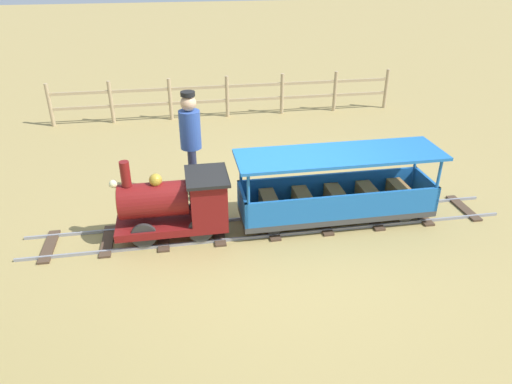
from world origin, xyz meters
TOP-DOWN VIEW (x-y plane):
  - ground_plane at (0.00, 0.00)m, footprint 60.00×60.00m
  - track at (0.00, 0.09)m, footprint 0.73×6.40m
  - locomotive at (0.00, 1.30)m, footprint 0.69×1.44m
  - passenger_car at (0.00, -0.81)m, footprint 0.79×2.70m
  - conductor_person at (1.05, 1.05)m, footprint 0.30×0.30m
  - fence_section at (4.78, 0.09)m, footprint 0.08×7.48m

SIDE VIEW (x-z plane):
  - ground_plane at x=0.00m, z-range 0.00..0.00m
  - track at x=0.00m, z-range 0.00..0.04m
  - passenger_car at x=0.00m, z-range -0.06..0.91m
  - fence_section at x=4.78m, z-range 0.03..0.93m
  - locomotive at x=0.00m, z-range -0.05..1.01m
  - conductor_person at x=1.05m, z-range 0.15..1.77m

